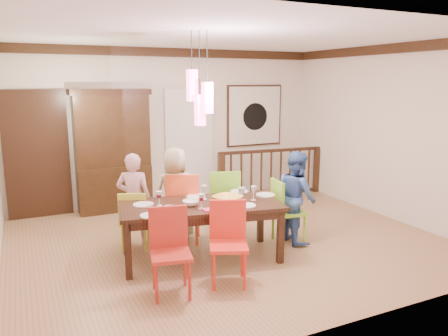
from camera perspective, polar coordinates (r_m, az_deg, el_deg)
name	(u,v)px	position (r m, az deg, el deg)	size (l,w,h in m)	color
floor	(228,241)	(6.49, 0.48, -9.48)	(6.00, 6.00, 0.00)	#9A6B4A
ceiling	(228,36)	(6.10, 0.53, 16.91)	(6.00, 6.00, 0.00)	white
wall_back	(171,126)	(8.44, -6.93, 5.41)	(6.00, 6.00, 0.00)	beige
wall_right	(387,132)	(7.90, 20.57, 4.38)	(5.00, 5.00, 0.00)	beige
crown_molding	(228,42)	(6.09, 0.53, 16.16)	(6.00, 5.00, 0.16)	black
panel_door	(37,157)	(8.02, -23.23, 1.39)	(1.04, 0.07, 2.24)	black
white_doorway	(189,146)	(8.57, -4.57, 2.85)	(0.97, 0.05, 2.22)	silver
painting	(254,116)	(9.11, 4.00, 6.84)	(1.25, 0.06, 1.25)	black
pendant_cluster	(200,97)	(5.44, -3.18, 9.20)	(0.27, 0.21, 1.14)	#E64584
dining_table	(201,210)	(5.68, -3.02, -5.49)	(2.21, 1.31, 0.75)	black
chair_far_left	(135,216)	(6.18, -11.57, -6.11)	(0.49, 0.49, 0.84)	gold
chair_far_mid	(184,202)	(6.34, -5.25, -4.39)	(0.63, 0.63, 1.04)	#EB5326
chair_far_right	(223,197)	(6.63, -0.07, -3.79)	(0.58, 0.58, 1.01)	#6FC628
chair_near_left	(171,248)	(4.80, -6.99, -10.28)	(0.51, 0.51, 0.95)	#AD281C
chair_near_mid	(229,239)	(5.02, 0.61, -9.24)	(0.56, 0.56, 0.95)	red
chair_end_right	(289,207)	(6.36, 8.49, -5.01)	(0.47, 0.47, 0.93)	#78C02B
china_hutch	(113,151)	(7.99, -14.34, 2.21)	(1.37, 0.46, 2.17)	black
balustrade	(271,172)	(8.89, 6.17, -0.47)	(2.27, 0.31, 0.96)	black
person_far_left	(134,200)	(6.28, -11.68, -4.06)	(0.48, 0.32, 1.33)	#DCA7AB
person_far_mid	(176,193)	(6.46, -6.34, -3.31)	(0.67, 0.43, 1.36)	#BFBB90
person_end_right	(297,197)	(6.39, 9.47, -3.72)	(0.65, 0.50, 1.33)	#385F9D
serving_bowl	(228,199)	(5.69, 0.48, -4.08)	(0.36, 0.36, 0.09)	gold
small_bowl	(191,203)	(5.57, -4.37, -4.58)	(0.21, 0.21, 0.07)	white
cup_left	(169,209)	(5.30, -7.23, -5.33)	(0.11, 0.11, 0.09)	silver
cup_right	(242,191)	(6.09, 2.31, -3.02)	(0.11, 0.11, 0.10)	silver
plate_far_left	(143,204)	(5.68, -10.50, -4.70)	(0.26, 0.26, 0.01)	white
plate_far_mid	(196,197)	(5.96, -3.71, -3.76)	(0.26, 0.26, 0.01)	white
plate_far_right	(239,191)	(6.23, 2.01, -3.07)	(0.26, 0.26, 0.01)	white
plate_near_left	(151,215)	(5.21, -9.51, -6.12)	(0.26, 0.26, 0.01)	white
plate_near_mid	(246,205)	(5.55, 2.85, -4.90)	(0.26, 0.26, 0.01)	white
plate_end_right	(265,195)	(6.08, 5.44, -3.49)	(0.26, 0.26, 0.01)	white
wine_glass_a	(159,198)	(5.59, -8.46, -3.95)	(0.08, 0.08, 0.19)	#590C19
wine_glass_b	(204,192)	(5.83, -2.62, -3.20)	(0.08, 0.08, 0.19)	silver
wine_glass_c	(201,201)	(5.41, -2.97, -4.37)	(0.08, 0.08, 0.19)	#590C19
wine_glass_d	(254,193)	(5.80, 3.88, -3.30)	(0.08, 0.08, 0.19)	silver
napkin	(210,210)	(5.37, -1.80, -5.45)	(0.18, 0.14, 0.01)	#D83359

